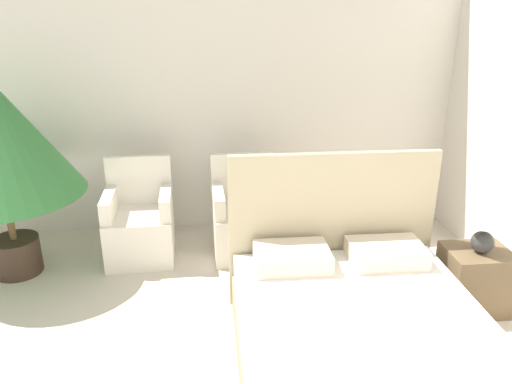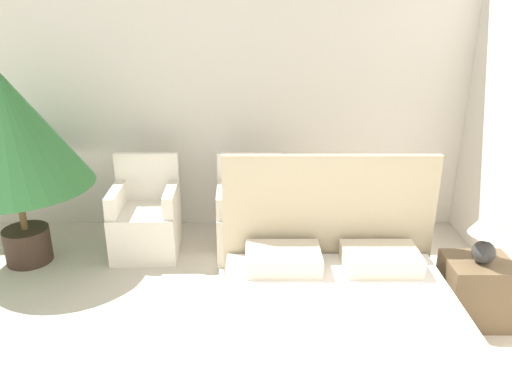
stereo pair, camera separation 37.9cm
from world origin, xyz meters
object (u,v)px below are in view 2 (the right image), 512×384
object	(u,v)px
armchair_near_window_right	(250,223)
nightstand	(475,291)
potted_palm	(7,133)
armchair_near_window_left	(146,223)
bed	(347,357)
table_lamp	(488,231)

from	to	relation	value
armchair_near_window_right	nightstand	xyz separation A→B (m)	(1.73, -1.13, -0.05)
potted_palm	armchair_near_window_left	bearing A→B (deg)	9.73
bed	armchair_near_window_left	distance (m)	2.50
armchair_near_window_left	nightstand	distance (m)	2.96
armchair_near_window_right	nightstand	distance (m)	2.07
armchair_near_window_left	potted_palm	bearing A→B (deg)	-172.02
armchair_near_window_right	armchair_near_window_left	bearing A→B (deg)	177.82
bed	potted_palm	distance (m)	3.36
armchair_near_window_left	table_lamp	bearing A→B (deg)	-24.49
nightstand	table_lamp	xyz separation A→B (m)	(-0.00, -0.02, 0.52)
armchair_near_window_left	bed	bearing A→B (deg)	-51.14
potted_palm	nightstand	world-z (taller)	potted_palm
armchair_near_window_right	potted_palm	distance (m)	2.31
armchair_near_window_right	potted_palm	world-z (taller)	potted_palm
armchair_near_window_left	potted_palm	xyz separation A→B (m)	(-1.09, -0.19, 0.95)
armchair_near_window_left	table_lamp	distance (m)	3.00
armchair_near_window_left	potted_palm	world-z (taller)	potted_palm
bed	armchair_near_window_right	bearing A→B (deg)	108.13
potted_palm	table_lamp	size ratio (longest dim) A/B	4.30
bed	armchair_near_window_left	xyz separation A→B (m)	(-1.63, 1.90, 0.04)
bed	armchair_near_window_right	size ratio (longest dim) A/B	2.39
table_lamp	armchair_near_window_left	bearing A→B (deg)	157.25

